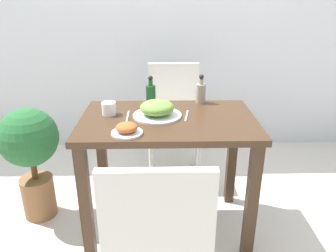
# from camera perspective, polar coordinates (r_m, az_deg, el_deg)

# --- Properties ---
(ground_plane) EXTENTS (16.00, 16.00, 0.00)m
(ground_plane) POSITION_cam_1_polar(r_m,az_deg,el_deg) (2.24, 0.00, -16.82)
(ground_plane) COLOR beige
(wall_back) EXTENTS (8.00, 0.05, 2.60)m
(wall_back) POSITION_cam_1_polar(r_m,az_deg,el_deg) (3.00, -0.52, 20.18)
(wall_back) COLOR silver
(wall_back) RESTS_ON ground_plane
(dining_table) EXTENTS (1.00, 0.63, 0.75)m
(dining_table) POSITION_cam_1_polar(r_m,az_deg,el_deg) (1.91, 0.00, -2.37)
(dining_table) COLOR #3D2819
(dining_table) RESTS_ON ground_plane
(chair_near) EXTENTS (0.42, 0.42, 0.90)m
(chair_near) POSITION_cam_1_polar(r_m,az_deg,el_deg) (1.37, -1.73, -19.46)
(chair_near) COLOR silver
(chair_near) RESTS_ON ground_plane
(chair_far) EXTENTS (0.42, 0.42, 0.90)m
(chair_far) POSITION_cam_1_polar(r_m,az_deg,el_deg) (2.61, 1.03, 1.99)
(chair_far) COLOR silver
(chair_far) RESTS_ON ground_plane
(food_plate) EXTENTS (0.28, 0.28, 0.10)m
(food_plate) POSITION_cam_1_polar(r_m,az_deg,el_deg) (1.87, -1.90, 2.92)
(food_plate) COLOR white
(food_plate) RESTS_ON dining_table
(side_plate) EXTENTS (0.16, 0.16, 0.06)m
(side_plate) POSITION_cam_1_polar(r_m,az_deg,el_deg) (1.65, -7.19, -0.58)
(side_plate) COLOR white
(side_plate) RESTS_ON dining_table
(drink_cup) EXTENTS (0.08, 0.08, 0.07)m
(drink_cup) POSITION_cam_1_polar(r_m,az_deg,el_deg) (1.93, -10.26, 3.02)
(drink_cup) COLOR white
(drink_cup) RESTS_ON dining_table
(sauce_bottle) EXTENTS (0.06, 0.06, 0.19)m
(sauce_bottle) POSITION_cam_1_polar(r_m,az_deg,el_deg) (2.07, -3.03, 5.68)
(sauce_bottle) COLOR #194C23
(sauce_bottle) RESTS_ON dining_table
(condiment_bottle) EXTENTS (0.06, 0.06, 0.19)m
(condiment_bottle) POSITION_cam_1_polar(r_m,az_deg,el_deg) (2.11, 5.74, 5.90)
(condiment_bottle) COLOR gray
(condiment_bottle) RESTS_ON dining_table
(fork_utensil) EXTENTS (0.01, 0.17, 0.00)m
(fork_utensil) POSITION_cam_1_polar(r_m,az_deg,el_deg) (1.89, -7.03, 1.71)
(fork_utensil) COLOR silver
(fork_utensil) RESTS_ON dining_table
(spoon_utensil) EXTENTS (0.04, 0.17, 0.00)m
(spoon_utensil) POSITION_cam_1_polar(r_m,az_deg,el_deg) (1.89, 3.26, 1.79)
(spoon_utensil) COLOR silver
(spoon_utensil) RESTS_ON dining_table
(potted_plant_left) EXTENTS (0.37, 0.37, 0.76)m
(potted_plant_left) POSITION_cam_1_polar(r_m,az_deg,el_deg) (2.25, -22.82, -3.88)
(potted_plant_left) COLOR brown
(potted_plant_left) RESTS_ON ground_plane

